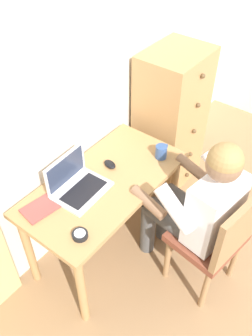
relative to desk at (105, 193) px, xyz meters
The scene contains 10 objects.
wall_back 0.78m from the desk, 55.48° to the left, with size 4.80×0.05×2.50m, color silver.
desk is the anchor object (origin of this frame).
dresser 0.97m from the desk, ahead, with size 0.55×0.45×1.22m.
chair 0.77m from the desk, 74.46° to the right, with size 0.47×0.46×0.89m.
person_seated 0.61m from the desk, 67.61° to the right, with size 0.58×0.62×1.21m.
laptop 0.24m from the desk, 150.91° to the left, with size 0.35×0.27×0.24m.
computer_mouse 0.20m from the desk, 25.12° to the left, with size 0.06×0.10×0.03m, color black.
desk_clock 0.47m from the desk, 157.04° to the right, with size 0.09×0.09×0.03m.
notebook_pad 0.45m from the desk, 160.03° to the left, with size 0.21×0.15×0.01m, color #994742.
coffee_mug 0.48m from the desk, 20.16° to the right, with size 0.12×0.08×0.09m.
Camera 1 is at (-1.47, 0.71, 2.36)m, focal length 38.68 mm.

